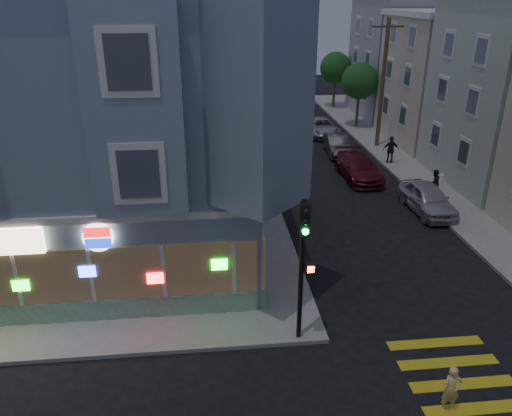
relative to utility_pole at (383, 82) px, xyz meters
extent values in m
plane|color=black|center=(-12.00, -24.00, -4.80)|extent=(120.00, 120.00, 0.00)
cube|color=gray|center=(-25.50, -1.00, -4.72)|extent=(33.00, 42.00, 0.15)
cube|color=slate|center=(-18.00, -13.00, 0.85)|extent=(14.00, 14.00, 11.00)
cube|color=silver|center=(-18.00, -13.00, -0.80)|extent=(14.30, 14.30, 0.25)
cube|color=#196B33|center=(-18.00, -20.05, -4.25)|extent=(13.60, 0.12, 0.80)
cube|color=#382B1E|center=(-18.00, -20.05, -2.85)|extent=(13.60, 0.10, 2.00)
cylinder|color=white|center=(-16.40, -20.13, -1.40)|extent=(1.00, 0.12, 1.00)
cube|color=#C6B299|center=(7.50, 1.00, -0.15)|extent=(12.00, 8.60, 9.00)
cube|color=#9A95A4|center=(7.50, 10.00, 0.60)|extent=(12.00, 8.60, 10.50)
cylinder|color=#4C3826|center=(0.00, 0.00, -0.15)|extent=(0.30, 0.30, 9.00)
cube|color=#4C3826|center=(0.00, 0.00, 3.75)|extent=(2.20, 0.12, 0.12)
cylinder|color=#4C3826|center=(0.20, 6.00, -3.05)|extent=(0.24, 0.24, 3.20)
sphere|color=#194318|center=(0.20, 6.00, -0.85)|extent=(3.00, 3.00, 3.00)
cylinder|color=#4C3826|center=(0.20, 14.00, -3.05)|extent=(0.24, 0.24, 3.20)
sphere|color=#194318|center=(0.20, 14.00, -0.85)|extent=(3.00, 3.00, 3.00)
imported|color=#F4D67D|center=(-6.40, -25.14, -4.07)|extent=(0.54, 0.36, 1.45)
imported|color=black|center=(-0.13, -10.06, -3.89)|extent=(0.86, 0.74, 1.51)
imported|color=#25222A|center=(-0.49, -4.13, -3.74)|extent=(1.12, 0.62, 1.81)
imported|color=#B8BAC1|center=(-1.30, -11.92, -4.04)|extent=(1.90, 4.47, 1.51)
imported|color=#323437|center=(-3.40, -1.33, -4.10)|extent=(1.81, 4.31, 1.39)
imported|color=maroon|center=(-3.40, -6.53, -4.07)|extent=(2.15, 5.03, 1.44)
imported|color=#ABB1B6|center=(-3.40, 3.87, -4.12)|extent=(2.53, 4.98, 1.35)
cylinder|color=black|center=(-9.98, -21.70, -2.18)|extent=(0.16, 0.16, 4.93)
cube|color=black|center=(-9.98, -21.92, -0.26)|extent=(0.34, 0.31, 1.03)
sphere|color=black|center=(-9.98, -22.07, 0.06)|extent=(0.20, 0.20, 0.20)
sphere|color=black|center=(-9.98, -22.07, -0.26)|extent=(0.20, 0.20, 0.20)
sphere|color=#19F23F|center=(-9.98, -22.07, -0.59)|extent=(0.20, 0.20, 0.20)
cube|color=black|center=(-9.73, -21.88, -1.94)|extent=(0.33, 0.23, 0.32)
cube|color=#FF2614|center=(-9.73, -21.99, -1.94)|extent=(0.22, 0.02, 0.22)
cylinder|color=white|center=(1.00, -8.68, -4.35)|extent=(0.23, 0.23, 0.59)
sphere|color=white|center=(1.00, -8.68, -4.01)|extent=(0.25, 0.25, 0.25)
cylinder|color=white|center=(1.00, -8.68, -4.30)|extent=(0.44, 0.12, 0.12)
camera|label=1|loc=(-12.82, -35.04, 5.89)|focal=35.00mm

